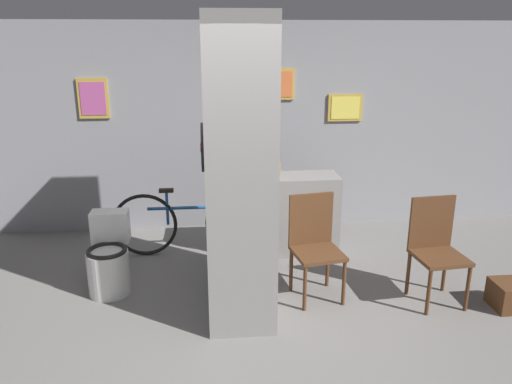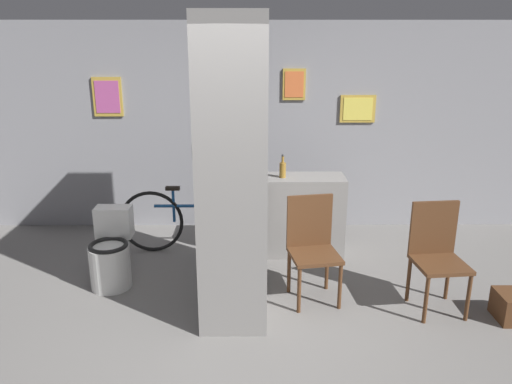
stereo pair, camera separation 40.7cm
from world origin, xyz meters
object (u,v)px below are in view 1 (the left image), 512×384
at_px(chair_near_pillar, 315,242).
at_px(bicycle, 192,222).
at_px(chair_by_doorway, 436,246).
at_px(bottle_tall, 277,169).
at_px(toilet, 109,260).

bearing_deg(chair_near_pillar, bicycle, 128.77).
relative_size(chair_by_doorway, bottle_tall, 3.76).
bearing_deg(toilet, bicycle, 46.03).
xyz_separation_m(chair_near_pillar, bottle_tall, (-0.23, 1.00, 0.47)).
relative_size(chair_near_pillar, bottle_tall, 3.76).
height_order(chair_near_pillar, bottle_tall, bottle_tall).
distance_m(bicycle, bottle_tall, 1.16).
relative_size(toilet, bottle_tall, 2.87).
relative_size(chair_near_pillar, chair_by_doorway, 1.00).
bearing_deg(chair_near_pillar, toilet, 162.96).
bearing_deg(toilet, chair_by_doorway, -8.20).
relative_size(toilet, chair_near_pillar, 0.77).
height_order(chair_by_doorway, bicycle, chair_by_doorway).
distance_m(toilet, bottle_tall, 2.03).
xyz_separation_m(toilet, chair_by_doorway, (3.10, -0.45, 0.22)).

